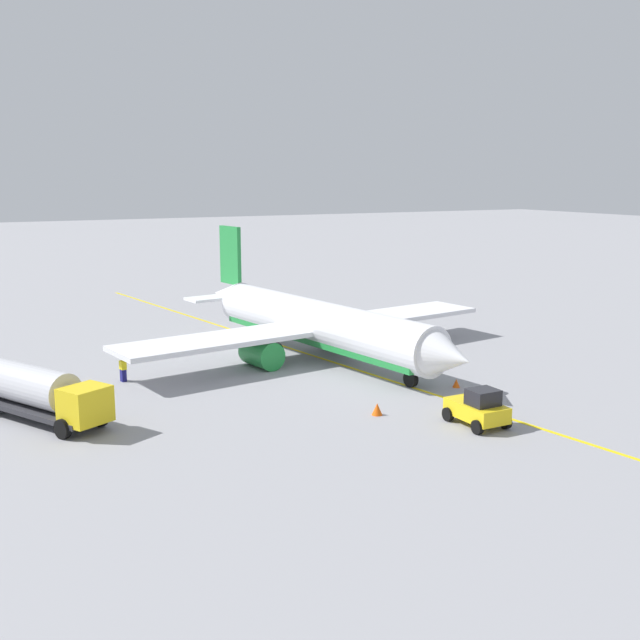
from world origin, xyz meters
name	(u,v)px	position (x,y,z in m)	size (l,w,h in m)	color
ground_plane	(320,358)	(0.00, 0.00, 0.00)	(400.00, 400.00, 0.00)	#939399
airplane	(316,325)	(-0.52, -0.08, 2.56)	(32.23, 32.27, 9.47)	white
fuel_tanker	(35,390)	(5.88, -21.59, 1.73)	(11.06, 7.42, 3.15)	#2D2D33
pushback_tug	(478,408)	(18.52, 0.47, 1.01)	(3.63, 2.34, 2.20)	yellow
refueling_worker	(123,370)	(-0.14, -15.16, 0.82)	(0.57, 0.44, 1.71)	navy
safety_cone_nose	(456,383)	(11.61, 4.25, 0.28)	(0.51, 0.51, 0.57)	#F2590F
safety_cone_wingtip	(377,409)	(14.30, -3.59, 0.36)	(0.65, 0.65, 0.72)	#F2590F
taxi_line_marking	(320,358)	(0.00, 0.00, 0.01)	(83.50, 0.30, 0.01)	yellow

